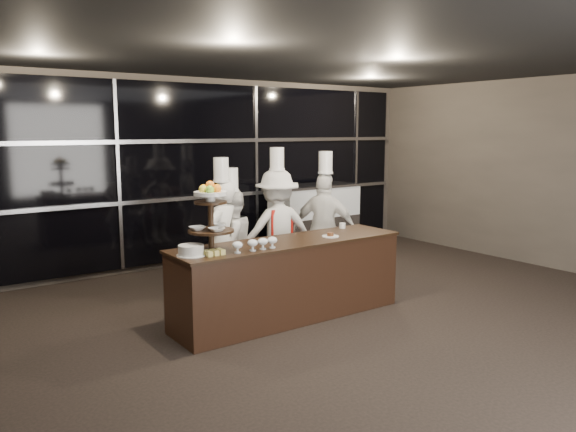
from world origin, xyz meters
TOP-DOWN VIEW (x-y plane):
  - room at (0.00, 0.00)m, footprint 10.00×10.00m
  - window_wall at (0.00, 4.94)m, footprint 8.60×0.10m
  - buffet_counter at (-0.27, 1.89)m, footprint 2.84×0.74m
  - display_stand at (-1.27, 1.89)m, footprint 0.48×0.48m
  - compotes at (-0.86, 1.67)m, footprint 0.55×0.11m
  - layer_cake at (-1.53, 1.84)m, footprint 0.30×0.30m
  - pastry_squares at (-1.33, 1.73)m, footprint 0.20×0.13m
  - small_plate at (0.26, 1.79)m, footprint 0.20×0.20m
  - chef_cup at (0.75, 2.14)m, footprint 0.08×0.08m
  - display_case at (2.00, 4.30)m, footprint 1.54×0.67m
  - chef_a at (-0.55, 2.98)m, footprint 0.67×0.59m
  - chef_b at (-0.33, 3.11)m, footprint 0.79×0.68m
  - chef_c at (0.28, 2.94)m, footprint 1.17×0.83m
  - chef_d at (0.96, 2.74)m, footprint 0.84×0.99m

SIDE VIEW (x-z plane):
  - buffet_counter at x=-0.27m, z-range 0.01..0.93m
  - display_case at x=2.00m, z-range 0.07..1.31m
  - chef_b at x=-0.33m, z-range -0.13..1.56m
  - chef_a at x=-0.55m, z-range -0.12..1.72m
  - chef_d at x=0.96m, z-range -0.13..1.76m
  - chef_c at x=0.28m, z-range -0.14..1.81m
  - small_plate at x=0.26m, z-range 0.91..0.96m
  - pastry_squares at x=-1.33m, z-range 0.92..0.97m
  - chef_cup at x=0.75m, z-range 0.92..0.99m
  - layer_cake at x=-1.53m, z-range 0.92..1.03m
  - compotes at x=-0.86m, z-range 0.94..1.06m
  - display_stand at x=-1.27m, z-range 0.97..1.71m
  - room at x=0.00m, z-range -3.50..6.50m
  - window_wall at x=0.00m, z-range 0.10..2.90m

